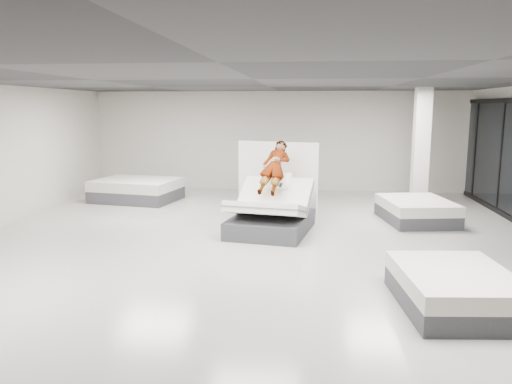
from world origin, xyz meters
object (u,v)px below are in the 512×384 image
remote (281,185)px  divider_panel (277,180)px  hero_bed (271,214)px  flat_bed_left_far (137,190)px  flat_bed_right_far (416,211)px  flat_bed_right_near (455,289)px  person (275,175)px  column (421,149)px

remote → divider_panel: (-0.18, 1.58, -0.12)m
hero_bed → flat_bed_left_far: hero_bed is taller
flat_bed_right_far → flat_bed_left_far: (-7.54, 1.89, 0.05)m
flat_bed_right_near → flat_bed_left_far: flat_bed_left_far is taller
divider_panel → flat_bed_right_near: 6.09m
flat_bed_left_far → flat_bed_right_near: bearing=-45.7°
person → column: bearing=47.9°
flat_bed_right_near → column: column is taller
flat_bed_right_far → person: bearing=-161.7°
divider_panel → flat_bed_right_far: divider_panel is taller
remote → column: bearing=52.6°
remote → divider_panel: 1.60m
divider_panel → flat_bed_left_far: (-4.21, 1.78, -0.62)m
divider_panel → flat_bed_right_near: size_ratio=1.01×
hero_bed → flat_bed_right_near: (2.81, -3.87, -0.14)m
person → column: 4.71m
hero_bed → person: size_ratio=1.51×
remote → flat_bed_right_near: size_ratio=0.07×
person → column: column is taller
flat_bed_right_far → flat_bed_right_near: (-0.55, -5.26, -0.00)m
flat_bed_left_far → remote: bearing=-37.4°
divider_panel → column: bearing=42.0°
hero_bed → flat_bed_left_far: (-4.18, 3.28, -0.09)m
divider_panel → flat_bed_right_near: bearing=-44.8°
flat_bed_left_far → flat_bed_right_far: bearing=-14.1°
remote → flat_bed_right_near: bearing=-45.5°
divider_panel → flat_bed_left_far: 4.61m
flat_bed_right_near → flat_bed_right_far: bearing=84.1°
flat_bed_right_near → column: size_ratio=0.63×
hero_bed → flat_bed_left_far: bearing=141.9°
person → hero_bed: bearing=-90.0°
hero_bed → flat_bed_right_far: hero_bed is taller
remote → divider_panel: size_ratio=0.07×
remote → flat_bed_left_far: 5.58m
flat_bed_right_far → column: size_ratio=0.67×
flat_bed_right_far → flat_bed_left_far: 7.77m
flat_bed_right_near → flat_bed_left_far: (-6.99, 7.15, 0.05)m
person → divider_panel: (-0.03, 1.20, -0.29)m
hero_bed → column: column is taller
remote → flat_bed_right_far: remote is taller
divider_panel → flat_bed_right_near: divider_panel is taller
flat_bed_left_far → column: (7.95, -0.10, 1.29)m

